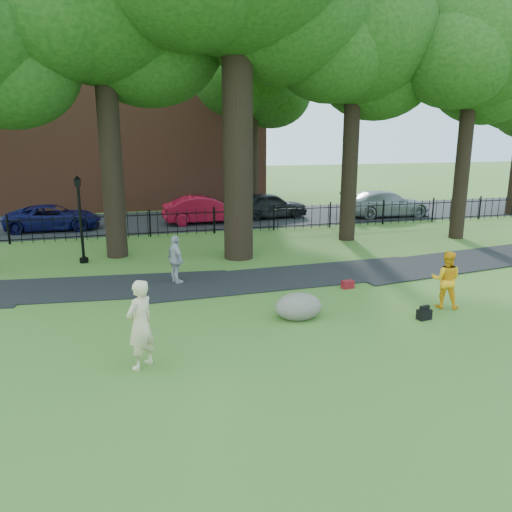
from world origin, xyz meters
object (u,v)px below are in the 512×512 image
object	(u,v)px
lamppost	(81,221)
man	(446,280)
red_sedan	(205,210)
boulder	(299,305)
woman	(140,324)

from	to	relation	value
lamppost	man	bearing A→B (deg)	-33.62
man	lamppost	bearing A→B (deg)	-3.97
red_sedan	lamppost	bearing A→B (deg)	139.24
red_sedan	man	bearing A→B (deg)	-166.03
man	lamppost	distance (m)	12.60
man	boulder	xyz separation A→B (m)	(-4.14, 0.33, -0.44)
boulder	woman	bearing A→B (deg)	-156.27
lamppost	boulder	bearing A→B (deg)	-47.89
woman	boulder	xyz separation A→B (m)	(4.07, 1.79, -0.57)
woman	lamppost	world-z (taller)	lamppost
boulder	lamppost	distance (m)	9.50
woman	boulder	bearing A→B (deg)	161.46
man	lamppost	size ratio (longest dim) A/B	0.50
boulder	red_sedan	distance (m)	14.53
lamppost	woman	bearing A→B (deg)	-75.16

